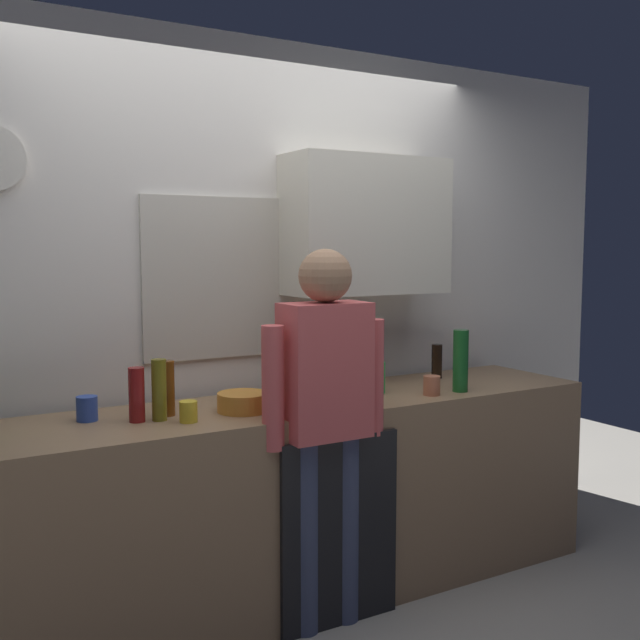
% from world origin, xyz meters
% --- Properties ---
extents(ground_plane, '(8.00, 8.00, 0.00)m').
position_xyz_m(ground_plane, '(0.00, 0.00, 0.00)').
color(ground_plane, '#9E998E').
extents(kitchen_counter, '(3.05, 0.64, 0.91)m').
position_xyz_m(kitchen_counter, '(0.00, 0.30, 0.45)').
color(kitchen_counter, '#937251').
rests_on(kitchen_counter, ground_plane).
extents(dishwasher_panel, '(0.56, 0.02, 0.82)m').
position_xyz_m(dishwasher_panel, '(0.06, -0.03, 0.41)').
color(dishwasher_panel, black).
rests_on(dishwasher_panel, ground_plane).
extents(back_wall_assembly, '(4.65, 0.42, 2.60)m').
position_xyz_m(back_wall_assembly, '(0.07, 0.70, 1.36)').
color(back_wall_assembly, white).
rests_on(back_wall_assembly, ground_plane).
extents(coffee_maker, '(0.20, 0.20, 0.33)m').
position_xyz_m(coffee_maker, '(0.06, 0.09, 1.06)').
color(coffee_maker, black).
rests_on(coffee_maker, kitchen_counter).
extents(bottle_dark_sauce, '(0.06, 0.06, 0.18)m').
position_xyz_m(bottle_dark_sauce, '(0.96, 0.46, 1.00)').
color(bottle_dark_sauce, black).
rests_on(bottle_dark_sauce, kitchen_counter).
extents(bottle_olive_oil, '(0.06, 0.06, 0.25)m').
position_xyz_m(bottle_olive_oil, '(-0.62, 0.27, 1.03)').
color(bottle_olive_oil, olive).
rests_on(bottle_olive_oil, kitchen_counter).
extents(bottle_green_wine, '(0.07, 0.07, 0.30)m').
position_xyz_m(bottle_green_wine, '(0.82, 0.11, 1.06)').
color(bottle_green_wine, '#195923').
rests_on(bottle_green_wine, kitchen_counter).
extents(bottle_amber_beer, '(0.06, 0.06, 0.23)m').
position_xyz_m(bottle_amber_beer, '(-0.56, 0.33, 1.02)').
color(bottle_amber_beer, brown).
rests_on(bottle_amber_beer, kitchen_counter).
extents(bottle_red_vinegar, '(0.06, 0.06, 0.22)m').
position_xyz_m(bottle_red_vinegar, '(-0.70, 0.29, 1.02)').
color(bottle_red_vinegar, maroon).
rests_on(bottle_red_vinegar, kitchen_counter).
extents(cup_terracotta_mug, '(0.08, 0.08, 0.09)m').
position_xyz_m(cup_terracotta_mug, '(0.65, 0.11, 0.96)').
color(cup_terracotta_mug, '#B26647').
rests_on(cup_terracotta_mug, kitchen_counter).
extents(cup_yellow_cup, '(0.07, 0.07, 0.08)m').
position_xyz_m(cup_yellow_cup, '(-0.53, 0.18, 0.95)').
color(cup_yellow_cup, yellow).
rests_on(cup_yellow_cup, kitchen_counter).
extents(cup_blue_mug, '(0.08, 0.08, 0.10)m').
position_xyz_m(cup_blue_mug, '(-0.87, 0.40, 0.96)').
color(cup_blue_mug, '#3351B2').
rests_on(cup_blue_mug, kitchen_counter).
extents(mixing_bowl, '(0.22, 0.22, 0.08)m').
position_xyz_m(mixing_bowl, '(-0.26, 0.25, 0.95)').
color(mixing_bowl, orange).
rests_on(mixing_bowl, kitchen_counter).
extents(dish_soap, '(0.06, 0.06, 0.18)m').
position_xyz_m(dish_soap, '(0.46, 0.28, 0.99)').
color(dish_soap, green).
rests_on(dish_soap, kitchen_counter).
extents(storage_canister, '(0.14, 0.14, 0.17)m').
position_xyz_m(storage_canister, '(0.43, 0.41, 0.99)').
color(storage_canister, silver).
rests_on(storage_canister, kitchen_counter).
extents(person_at_sink, '(0.57, 0.22, 1.60)m').
position_xyz_m(person_at_sink, '(0.00, 0.00, 0.95)').
color(person_at_sink, '#3F4766').
rests_on(person_at_sink, ground_plane).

